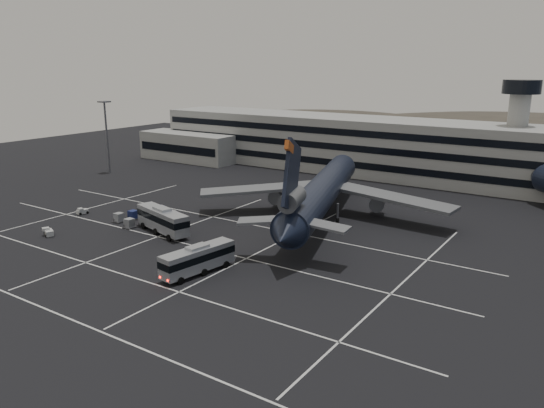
{
  "coord_description": "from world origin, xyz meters",
  "views": [
    {
      "loc": [
        55.2,
        -53.93,
        27.32
      ],
      "look_at": [
        8.42,
        16.08,
        5.0
      ],
      "focal_mm": 35.0,
      "sensor_mm": 36.0,
      "label": 1
    }
  ],
  "objects_px": {
    "bus_far": "(163,219)",
    "trijet_main": "(322,192)",
    "uld_cluster": "(145,217)",
    "bus_near": "(198,258)",
    "tug_a": "(82,211)"
  },
  "relations": [
    {
      "from": "bus_near",
      "to": "uld_cluster",
      "type": "bearing_deg",
      "value": 160.47
    },
    {
      "from": "uld_cluster",
      "to": "bus_near",
      "type": "bearing_deg",
      "value": -28.8
    },
    {
      "from": "bus_far",
      "to": "uld_cluster",
      "type": "relative_size",
      "value": 1.12
    },
    {
      "from": "trijet_main",
      "to": "uld_cluster",
      "type": "xyz_separation_m",
      "value": [
        -26.0,
        -17.98,
        -4.44
      ]
    },
    {
      "from": "trijet_main",
      "to": "uld_cluster",
      "type": "height_order",
      "value": "trijet_main"
    },
    {
      "from": "tug_a",
      "to": "uld_cluster",
      "type": "relative_size",
      "value": 0.18
    },
    {
      "from": "bus_near",
      "to": "tug_a",
      "type": "xyz_separation_m",
      "value": [
        -37.55,
        9.87,
        -1.61
      ]
    },
    {
      "from": "bus_near",
      "to": "bus_far",
      "type": "bearing_deg",
      "value": 158.03
    },
    {
      "from": "bus_near",
      "to": "bus_far",
      "type": "relative_size",
      "value": 0.9
    },
    {
      "from": "trijet_main",
      "to": "uld_cluster",
      "type": "distance_m",
      "value": 31.92
    },
    {
      "from": "bus_far",
      "to": "bus_near",
      "type": "bearing_deg",
      "value": -105.58
    },
    {
      "from": "bus_near",
      "to": "tug_a",
      "type": "bearing_deg",
      "value": 174.55
    },
    {
      "from": "trijet_main",
      "to": "tug_a",
      "type": "xyz_separation_m",
      "value": [
        -39.18,
        -21.5,
        -4.7
      ]
    },
    {
      "from": "trijet_main",
      "to": "bus_near",
      "type": "bearing_deg",
      "value": -110.75
    },
    {
      "from": "bus_far",
      "to": "trijet_main",
      "type": "bearing_deg",
      "value": -24.94
    }
  ]
}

